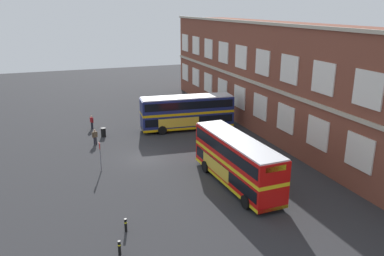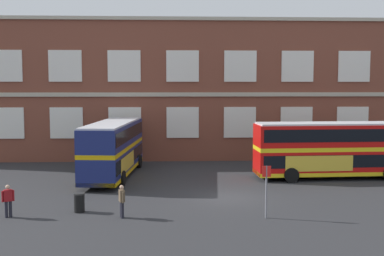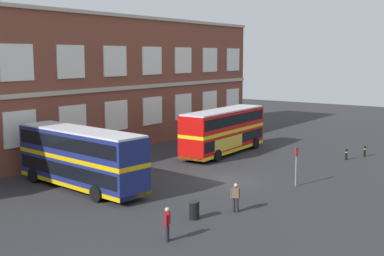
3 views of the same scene
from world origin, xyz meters
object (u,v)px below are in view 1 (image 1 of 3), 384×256
Objects in this scene: double_decker_middle at (237,161)px; station_litter_bin at (103,132)px; waiting_passenger at (92,122)px; safety_bollard_east at (126,225)px; safety_bollard_west at (119,248)px; second_passenger at (95,136)px; double_decker_near at (187,112)px; bus_stand_flag at (100,154)px.

station_litter_bin is (-16.53, -8.59, -1.63)m from double_decker_middle.
safety_bollard_east is at bearing -1.34° from waiting_passenger.
station_litter_bin is at bearing 174.31° from safety_bollard_west.
second_passenger reaches higher than station_litter_bin.
safety_bollard_west is (22.83, -2.28, -0.03)m from station_litter_bin.
double_decker_middle is 22.14m from waiting_passenger.
double_decker_near is at bearing 86.18° from station_litter_bin.
waiting_passenger is 13.24m from bus_stand_flag.
waiting_passenger is 1.79× the size of safety_bollard_east.
station_litter_bin is 1.08× the size of safety_bollard_west.
second_passenger is (1.73, -11.14, -1.22)m from double_decker_near.
safety_bollard_east is (3.92, -10.02, -1.66)m from double_decker_middle.
double_decker_near and double_decker_middle have the same top height.
waiting_passenger is (-19.98, -9.46, -1.22)m from double_decker_middle.
double_decker_middle is at bearing 111.37° from safety_bollard_east.
waiting_passenger is at bearing -110.83° from double_decker_near.
station_litter_bin is 1.08× the size of safety_bollard_east.
second_passenger is 1.79× the size of safety_bollard_east.
double_decker_middle is 6.53× the size of waiting_passenger.
safety_bollard_west and safety_bollard_east have the same top height.
safety_bollard_east is at bearing 0.80° from bus_stand_flag.
double_decker_near is 6.58× the size of second_passenger.
safety_bollard_west is at bearing -28.84° from double_decker_near.
safety_bollard_east is (-2.38, 0.84, 0.00)m from safety_bollard_west.
double_decker_near is 15.93m from double_decker_middle.
double_decker_near is at bearing 69.17° from waiting_passenger.
second_passenger is at bearing 177.07° from bus_stand_flag.
safety_bollard_east is at bearing -29.86° from double_decker_near.
bus_stand_flag reaches higher than safety_bollard_west.
bus_stand_flag is 2.84× the size of safety_bollard_west.
double_decker_near is at bearing 128.29° from bus_stand_flag.
bus_stand_flag is at bearing -179.20° from safety_bollard_east.
waiting_passenger and second_passenger have the same top height.
safety_bollard_west is 1.00× the size of safety_bollard_east.
double_decker_near is 25.36m from safety_bollard_west.
safety_bollard_east is at bearing 160.48° from safety_bollard_west.
waiting_passenger is at bearing 176.76° from second_passenger.
station_litter_bin is at bearing 153.21° from second_passenger.
second_passenger is at bearing 179.28° from safety_bollard_east.
second_passenger reaches higher than safety_bollard_east.
bus_stand_flag is at bearing -51.71° from double_decker_near.
station_litter_bin is 22.94m from safety_bollard_west.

